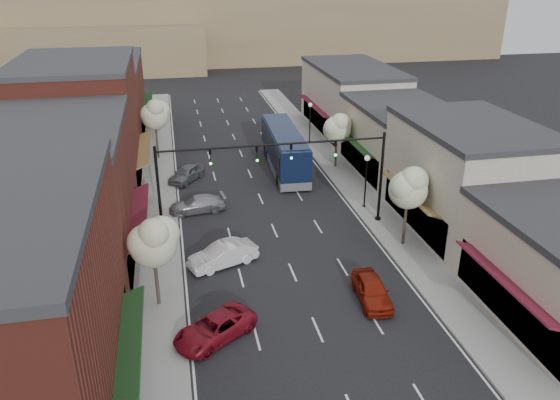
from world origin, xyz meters
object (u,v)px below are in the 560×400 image
signal_mast_right (351,166)px  red_hatchback (372,290)px  signal_mast_left (193,177)px  parked_car_a (215,328)px  tree_right_near (409,186)px  lamp_post_near (366,173)px  parked_car_b (223,255)px  tree_left_near (153,240)px  parked_car_c (197,204)px  coach_bus (284,149)px  lamp_post_far (310,116)px  tree_left_far (155,114)px  tree_right_far (338,127)px  parked_car_d (187,173)px

signal_mast_right → red_hatchback: size_ratio=1.97×
signal_mast_left → parked_car_a: bearing=-89.1°
tree_right_near → lamp_post_near: (-0.55, 6.56, -1.45)m
signal_mast_right → parked_car_a: (-11.05, -11.63, -3.99)m
parked_car_a → tree_right_near: bearing=84.1°
signal_mast_right → parked_car_b: 11.36m
parked_car_b → tree_left_near: bearing=-67.5°
parked_car_a → parked_car_c: (0.13, 16.11, 0.01)m
coach_bus → parked_car_c: 12.09m
lamp_post_far → signal_mast_right: bearing=-96.2°
lamp_post_near → coach_bus: size_ratio=0.35×
tree_left_near → coach_bus: 23.95m
lamp_post_near → parked_car_b: size_ratio=0.98×
tree_left_far → parked_car_b: bearing=-79.6°
signal_mast_left → red_hatchback: size_ratio=1.97×
tree_left_far → signal_mast_right: bearing=-52.3°
tree_right_far → parked_car_c: 15.91m
parked_car_c → parked_car_d: size_ratio=1.06×
lamp_post_far → red_hatchback: lamp_post_far is taller
signal_mast_right → parked_car_d: (-11.42, 11.38, -3.91)m
lamp_post_near → lamp_post_far: 17.50m
lamp_post_near → parked_car_c: (-13.10, 1.98, -2.36)m
tree_left_near → red_hatchback: 12.68m
lamp_post_far → parked_car_a: 34.37m
parked_car_a → parked_car_d: size_ratio=1.09×
parked_car_b → lamp_post_near: bearing=97.9°
tree_left_near → parked_car_d: 19.90m
tree_right_near → red_hatchback: tree_right_near is taller
signal_mast_right → red_hatchback: bearing=-100.5°
signal_mast_right → parked_car_b: signal_mast_right is taller
lamp_post_near → parked_car_a: 19.51m
tree_right_near → tree_left_near: size_ratio=1.05×
tree_right_far → parked_car_a: size_ratio=1.19×
signal_mast_left → coach_bus: 15.85m
lamp_post_near → red_hatchback: lamp_post_near is taller
tree_left_far → lamp_post_far: tree_left_far is taller
signal_mast_right → red_hatchback: (-1.84, -9.96, -3.91)m
lamp_post_far → red_hatchback: bearing=-97.6°
parked_car_c → lamp_post_far: bearing=133.9°
tree_right_far → tree_left_near: bearing=-129.7°
tree_right_near → parked_car_a: 16.18m
lamp_post_near → parked_car_a: lamp_post_near is taller
parked_car_d → signal_mast_right: bearing=-9.3°
signal_mast_right → tree_right_near: signal_mast_right is taller
tree_right_far → parked_car_c: bearing=-151.3°
coach_bus → lamp_post_near: bearing=-64.4°
signal_mast_right → tree_left_near: 16.05m
coach_bus → red_hatchback: 22.72m
coach_bus → parked_car_b: bearing=-111.8°
red_hatchback → signal_mast_right: bearing=84.0°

